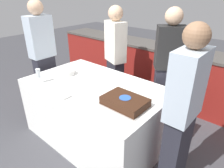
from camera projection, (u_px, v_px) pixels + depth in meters
ground_plane at (97, 136)px, 2.70m from camera, size 14.00×14.00×0.00m
back_counter at (158, 71)px, 3.58m from camera, size 4.40×0.58×0.92m
dining_table at (96, 112)px, 2.53m from camera, size 1.69×1.04×0.77m
cake at (125, 102)px, 1.94m from camera, size 0.46×0.33×0.09m
plate_stack at (67, 72)px, 2.63m from camera, size 0.21×0.21×0.07m
wine_glass at (38, 74)px, 2.37m from camera, size 0.06×0.06×0.18m
side_plate_near_cake at (135, 91)px, 2.22m from camera, size 0.19×0.19×0.00m
utensil_pile at (64, 96)px, 2.10m from camera, size 0.13×0.11×0.02m
person_cutting_cake at (167, 72)px, 2.51m from camera, size 0.38×0.36×1.63m
person_seated_left at (43, 57)px, 2.94m from camera, size 0.21×0.34×1.68m
person_seated_right at (182, 115)px, 1.71m from camera, size 0.20×0.38×1.60m
person_standing_back at (115, 59)px, 3.01m from camera, size 0.38×0.31×1.60m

